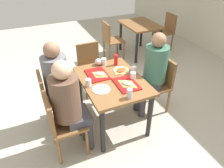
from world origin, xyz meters
name	(u,v)px	position (x,y,z in m)	size (l,w,h in m)	color
ground_plane	(112,121)	(0.00, 0.00, -0.01)	(10.00, 10.00, 0.02)	#B2AD9E
main_table	(112,86)	(0.00, 0.00, 0.62)	(1.05, 0.78, 0.73)	brown
chair_near_left	(51,97)	(-0.26, -0.77, 0.50)	(0.40, 0.40, 0.85)	brown
chair_near_right	(60,122)	(0.26, -0.77, 0.50)	(0.40, 0.40, 0.85)	brown
chair_far_side	(159,81)	(0.00, 0.77, 0.50)	(0.40, 0.40, 0.85)	brown
chair_left_end	(90,65)	(-0.91, 0.00, 0.50)	(0.40, 0.40, 0.85)	brown
person_in_red	(59,79)	(-0.26, -0.63, 0.75)	(0.32, 0.42, 1.26)	#383842
person_in_brown_jacket	(70,102)	(0.26, -0.63, 0.75)	(0.32, 0.42, 1.26)	#383842
person_far_side	(153,69)	(0.00, 0.63, 0.75)	(0.32, 0.42, 1.26)	#383842
tray_red_near	(97,74)	(-0.18, -0.14, 0.74)	(0.36, 0.26, 0.02)	#B21414
tray_red_far	(126,84)	(0.18, 0.12, 0.74)	(0.36, 0.26, 0.02)	#B21414
paper_plate_center	(121,70)	(-0.16, 0.21, 0.73)	(0.22, 0.22, 0.01)	white
paper_plate_near_edge	(101,89)	(0.16, -0.21, 0.73)	(0.22, 0.22, 0.01)	white
pizza_slice_a	(100,74)	(-0.16, -0.11, 0.75)	(0.23, 0.22, 0.02)	tan
pizza_slice_b	(127,83)	(0.20, 0.12, 0.75)	(0.26, 0.23, 0.02)	#C68C47
pizza_slice_c	(121,70)	(-0.14, 0.21, 0.74)	(0.23, 0.26, 0.02)	#C68C47
plastic_cup_a	(133,70)	(-0.03, 0.33, 0.78)	(0.07, 0.07, 0.10)	white
plastic_cup_b	(88,83)	(0.03, -0.33, 0.78)	(0.07, 0.07, 0.10)	white
plastic_cup_c	(104,62)	(-0.42, 0.06, 0.78)	(0.07, 0.07, 0.10)	white
plastic_cup_d	(133,76)	(0.11, 0.25, 0.78)	(0.07, 0.07, 0.10)	white
soda_can	(130,94)	(0.45, 0.02, 0.79)	(0.07, 0.07, 0.12)	#B7BCC6
condiment_bottle	(116,60)	(-0.34, 0.21, 0.81)	(0.06, 0.06, 0.16)	red
foil_bundle	(98,62)	(-0.45, -0.02, 0.78)	(0.10, 0.10, 0.10)	silver
background_table	(140,29)	(-1.86, 1.52, 0.61)	(0.90, 0.70, 0.73)	brown
background_chair_near	(110,39)	(-1.86, 0.79, 0.50)	(0.40, 0.40, 0.85)	brown
background_chair_far	(166,29)	(-1.86, 2.25, 0.50)	(0.40, 0.40, 0.85)	brown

